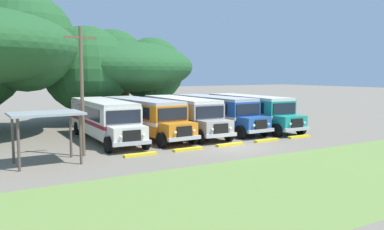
# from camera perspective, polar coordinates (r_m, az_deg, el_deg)

# --- Properties ---
(ground_plane) EXTENTS (220.00, 220.00, 0.00)m
(ground_plane) POSITION_cam_1_polar(r_m,az_deg,el_deg) (26.03, 6.23, -4.56)
(ground_plane) COLOR slate
(foreground_grass_strip) EXTENTS (80.00, 9.64, 0.01)m
(foreground_grass_strip) POSITION_cam_1_polar(r_m,az_deg,el_deg) (20.41, 20.10, -7.80)
(foreground_grass_strip) COLOR olive
(foreground_grass_strip) RESTS_ON ground_plane
(parked_bus_slot_0) EXTENTS (3.10, 10.89, 2.82)m
(parked_bus_slot_0) POSITION_cam_1_polar(r_m,az_deg,el_deg) (29.23, -12.41, -0.39)
(parked_bus_slot_0) COLOR silver
(parked_bus_slot_0) RESTS_ON ground_plane
(parked_bus_slot_1) EXTENTS (3.05, 10.89, 2.82)m
(parked_bus_slot_1) POSITION_cam_1_polar(r_m,az_deg,el_deg) (30.30, -6.92, -0.07)
(parked_bus_slot_1) COLOR orange
(parked_bus_slot_1) RESTS_ON ground_plane
(parked_bus_slot_2) EXTENTS (3.10, 10.89, 2.82)m
(parked_bus_slot_2) POSITION_cam_1_polar(r_m,az_deg,el_deg) (31.65, -1.45, 0.22)
(parked_bus_slot_2) COLOR #9E9993
(parked_bus_slot_2) RESTS_ON ground_plane
(parked_bus_slot_3) EXTENTS (2.88, 10.86, 2.82)m
(parked_bus_slot_3) POSITION_cam_1_polar(r_m,az_deg,el_deg) (33.59, 3.22, 0.54)
(parked_bus_slot_3) COLOR #23519E
(parked_bus_slot_3) RESTS_ON ground_plane
(parked_bus_slot_4) EXTENTS (3.06, 10.89, 2.82)m
(parked_bus_slot_4) POSITION_cam_1_polar(r_m,az_deg,el_deg) (34.94, 8.28, 0.70)
(parked_bus_slot_4) COLOR teal
(parked_bus_slot_4) RESTS_ON ground_plane
(curb_wheelstop_0) EXTENTS (2.00, 0.36, 0.15)m
(curb_wheelstop_0) POSITION_cam_1_polar(r_m,az_deg,el_deg) (23.35, -7.35, -5.60)
(curb_wheelstop_0) COLOR yellow
(curb_wheelstop_0) RESTS_ON ground_plane
(curb_wheelstop_1) EXTENTS (2.00, 0.36, 0.15)m
(curb_wheelstop_1) POSITION_cam_1_polar(r_m,az_deg,el_deg) (24.78, -0.57, -4.88)
(curb_wheelstop_1) COLOR yellow
(curb_wheelstop_1) RESTS_ON ground_plane
(curb_wheelstop_2) EXTENTS (2.00, 0.36, 0.15)m
(curb_wheelstop_2) POSITION_cam_1_polar(r_m,az_deg,el_deg) (26.52, 5.39, -4.19)
(curb_wheelstop_2) COLOR yellow
(curb_wheelstop_2) RESTS_ON ground_plane
(curb_wheelstop_3) EXTENTS (2.00, 0.36, 0.15)m
(curb_wheelstop_3) POSITION_cam_1_polar(r_m,az_deg,el_deg) (28.51, 10.55, -3.56)
(curb_wheelstop_3) COLOR yellow
(curb_wheelstop_3) RESTS_ON ground_plane
(curb_wheelstop_4) EXTENTS (2.00, 0.36, 0.15)m
(curb_wheelstop_4) POSITION_cam_1_polar(r_m,az_deg,el_deg) (30.70, 15.01, -2.99)
(curb_wheelstop_4) COLOR yellow
(curb_wheelstop_4) RESTS_ON ground_plane
(broad_shade_tree) EXTENTS (15.68, 13.52, 9.49)m
(broad_shade_tree) POSITION_cam_1_polar(r_m,az_deg,el_deg) (41.85, -10.41, 6.69)
(broad_shade_tree) COLOR brown
(broad_shade_tree) RESTS_ON ground_plane
(utility_pole) EXTENTS (1.80, 0.20, 7.32)m
(utility_pole) POSITION_cam_1_polar(r_m,az_deg,el_deg) (23.46, -15.41, 3.73)
(utility_pole) COLOR brown
(utility_pole) RESTS_ON ground_plane
(waiting_shelter) EXTENTS (3.60, 2.60, 2.72)m
(waiting_shelter) POSITION_cam_1_polar(r_m,az_deg,el_deg) (22.11, -20.10, -0.33)
(waiting_shelter) COLOR brown
(waiting_shelter) RESTS_ON ground_plane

